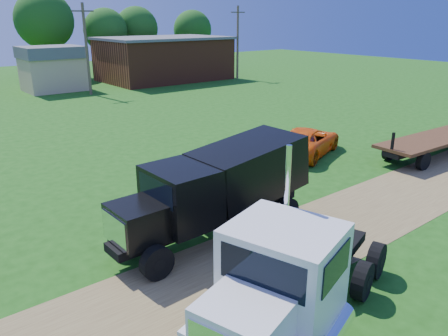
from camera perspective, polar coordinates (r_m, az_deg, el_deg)
ground at (r=16.67m, az=11.53°, el=-8.65°), size 140.00×140.00×0.00m
dirt_track at (r=16.66m, az=11.53°, el=-8.64°), size 120.00×4.20×0.01m
white_semi_tractor at (r=10.87m, az=7.99°, el=-14.90°), size 7.98×4.62×4.73m
black_dump_truck at (r=15.70m, az=-0.66°, el=-2.45°), size 7.96×2.61×3.43m
orange_pickup at (r=26.06m, az=10.71°, el=3.51°), size 6.24×4.44×1.58m
flatbed_trailer at (r=27.69m, az=25.49°, el=3.04°), size 8.01×2.81×2.02m
spectator_a at (r=15.01m, az=7.73°, el=-8.25°), size 0.66×0.70×1.61m
spectator_b at (r=20.79m, az=-2.78°, el=-0.15°), size 0.96×0.88×1.60m
brick_building at (r=57.64m, az=-7.84°, el=13.99°), size 15.40×10.40×5.30m
tan_shed at (r=51.89m, az=-21.46°, el=12.07°), size 6.20×5.40×4.70m
utility_poles at (r=47.67m, az=-17.52°, el=14.75°), size 42.20×0.28×9.00m
tree_row at (r=60.73m, az=-26.56°, el=15.87°), size 57.83×11.89×10.93m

